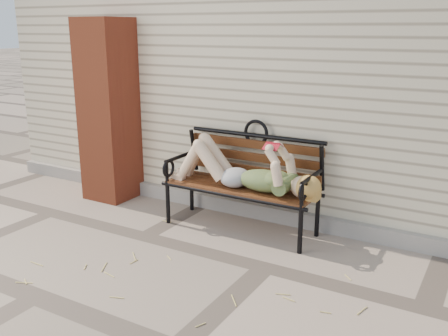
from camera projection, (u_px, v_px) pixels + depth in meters
The scene contains 7 objects.
ground at pixel (265, 267), 4.08m from camera, with size 80.00×80.00×0.00m, color gray.
house_wall at pixel (372, 60), 6.17m from camera, with size 8.00×4.00×3.00m, color beige.
foundation_strip at pixel (308, 221), 4.87m from camera, with size 8.00×0.10×0.15m, color gray.
brick_pillar at pixel (109, 111), 5.54m from camera, with size 0.50×0.50×2.00m, color #9A3E22.
garden_bench at pixel (245, 170), 4.78m from camera, with size 1.59×0.63×1.03m.
reading_woman at pixel (240, 169), 4.66m from camera, with size 1.50×0.34×0.47m.
straw_scatter at pixel (160, 275), 3.94m from camera, with size 2.77×1.45×0.01m.
Camera 1 is at (1.56, -3.37, 1.89)m, focal length 40.00 mm.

